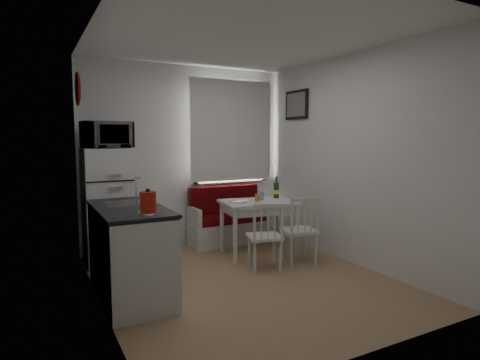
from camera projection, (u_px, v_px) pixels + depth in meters
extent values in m
cube|color=tan|center=(244.00, 280.00, 4.43)|extent=(3.00, 3.50, 0.02)
cube|color=white|center=(244.00, 38.00, 4.16)|extent=(3.00, 3.50, 0.02)
cube|color=white|center=(186.00, 156.00, 5.83)|extent=(3.00, 0.02, 2.60)
cube|color=white|center=(366.00, 177.00, 2.76)|extent=(3.00, 0.02, 2.60)
cube|color=white|center=(97.00, 168.00, 3.59)|extent=(0.02, 3.50, 2.60)
cube|color=white|center=(350.00, 159.00, 4.99)|extent=(0.02, 3.50, 2.60)
cube|color=silver|center=(230.00, 134.00, 6.09)|extent=(1.22, 0.06, 1.47)
cube|color=white|center=(232.00, 131.00, 6.03)|extent=(1.35, 0.02, 1.50)
cube|color=silver|center=(130.00, 254.00, 3.95)|extent=(0.60, 1.30, 0.86)
cube|color=black|center=(129.00, 208.00, 3.90)|extent=(0.62, 1.32, 0.03)
cube|color=#99999E|center=(125.00, 208.00, 4.14)|extent=(0.40, 0.40, 0.10)
cylinder|color=silver|center=(136.00, 188.00, 4.35)|extent=(0.02, 0.02, 0.26)
cylinder|color=navy|center=(78.00, 89.00, 4.79)|extent=(0.03, 0.40, 0.40)
cube|color=black|center=(296.00, 105.00, 5.87)|extent=(0.04, 0.52, 0.42)
cube|color=silver|center=(229.00, 232.00, 5.97)|extent=(1.18, 0.45, 0.33)
cube|color=#560608|center=(229.00, 218.00, 5.95)|extent=(1.12, 0.42, 0.11)
cube|color=#560608|center=(224.00, 200.00, 6.07)|extent=(1.12, 0.09, 0.42)
cube|color=silver|center=(258.00, 202.00, 5.36)|extent=(1.06, 0.81, 0.04)
cube|color=silver|center=(258.00, 208.00, 5.37)|extent=(0.95, 0.70, 0.12)
cylinder|color=silver|center=(258.00, 229.00, 5.40)|extent=(0.06, 0.06, 0.69)
cube|color=silver|center=(265.00, 237.00, 4.78)|extent=(0.47, 0.46, 0.04)
cube|color=silver|center=(272.00, 221.00, 4.61)|extent=(0.36, 0.14, 0.40)
cube|color=silver|center=(299.00, 231.00, 5.01)|extent=(0.47, 0.45, 0.04)
cube|color=silver|center=(307.00, 215.00, 4.84)|extent=(0.38, 0.11, 0.42)
cube|color=white|center=(108.00, 206.00, 5.03)|extent=(0.58, 0.58, 1.44)
imported|color=white|center=(106.00, 135.00, 4.89)|extent=(0.59, 0.40, 0.33)
cylinder|color=red|center=(148.00, 202.00, 3.45)|extent=(0.17, 0.17, 0.23)
cylinder|color=orange|center=(257.00, 198.00, 5.29)|extent=(0.06, 0.06, 0.10)
cylinder|color=#7296C2|center=(262.00, 196.00, 5.44)|extent=(0.07, 0.07, 0.11)
cylinder|color=white|center=(238.00, 202.00, 5.24)|extent=(0.25, 0.25, 0.02)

